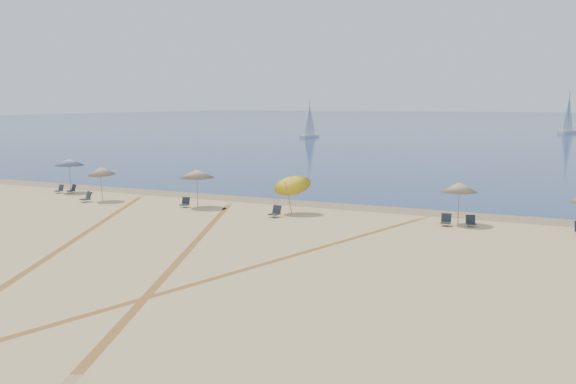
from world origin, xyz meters
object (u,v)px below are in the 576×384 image
object	(u,v)px
chair_3	(185,203)
chair_5	(446,220)
chair_1	(72,189)
sailboat_0	(568,121)
umbrella_0	(69,162)
chair_6	(471,221)
chair_2	(87,197)
sailboat_1	(310,126)
umbrella_4	(459,187)
chair_4	(276,212)
umbrella_1	(101,171)
umbrella_2	(197,173)
chair_0	(60,189)
umbrella_3	(291,182)

from	to	relation	value
chair_3	chair_5	bearing A→B (deg)	-8.42
chair_1	sailboat_0	size ratio (longest dim) A/B	0.09
umbrella_0	chair_6	world-z (taller)	umbrella_0
chair_2	chair_5	xyz separation A→B (m)	(23.99, 1.90, -0.02)
chair_5	sailboat_1	size ratio (longest dim) A/B	0.10
umbrella_4	chair_3	size ratio (longest dim) A/B	3.45
chair_4	sailboat_1	world-z (taller)	sailboat_1
chair_5	sailboat_0	distance (m)	114.21
umbrella_0	chair_3	size ratio (longest dim) A/B	3.75
chair_1	chair_5	world-z (taller)	chair_5
umbrella_0	chair_2	distance (m)	5.84
umbrella_0	chair_4	world-z (taller)	umbrella_0
umbrella_4	sailboat_0	distance (m)	113.41
umbrella_1	sailboat_1	bearing A→B (deg)	103.15
umbrella_2	sailboat_1	xyz separation A→B (m)	(-25.74, 77.92, -0.06)
umbrella_4	chair_1	world-z (taller)	umbrella_4
chair_2	chair_5	bearing A→B (deg)	25.52
chair_4	sailboat_1	xyz separation A→B (m)	(-31.99, 79.09, 1.83)
chair_1	sailboat_1	xyz separation A→B (m)	(-13.70, 76.53, 1.84)
umbrella_0	sailboat_1	bearing A→B (deg)	99.85
chair_5	chair_6	xyz separation A→B (m)	(1.28, 0.35, -0.02)
umbrella_1	umbrella_2	size ratio (longest dim) A/B	0.96
chair_4	chair_0	bearing A→B (deg)	-179.03
chair_2	chair_6	xyz separation A→B (m)	(25.27, 2.25, -0.04)
umbrella_0	sailboat_0	distance (m)	116.95
umbrella_1	umbrella_2	world-z (taller)	umbrella_2
chair_5	umbrella_0	bearing A→B (deg)	169.84
sailboat_1	chair_1	bearing A→B (deg)	-67.53
chair_2	chair_4	world-z (taller)	chair_2
chair_5	chair_4	bearing A→B (deg)	-178.09
sailboat_0	chair_0	bearing A→B (deg)	-80.08
umbrella_2	chair_0	xyz separation A→B (m)	(-12.94, 1.06, -1.92)
umbrella_4	chair_3	distance (m)	17.33
chair_4	sailboat_0	world-z (taller)	sailboat_0
umbrella_4	chair_5	bearing A→B (deg)	-123.40
umbrella_0	umbrella_3	world-z (taller)	umbrella_3
chair_1	chair_6	distance (m)	29.29
umbrella_3	sailboat_0	world-z (taller)	sailboat_0
umbrella_1	chair_3	xyz separation A→B (m)	(6.71, 0.17, -1.80)
chair_5	chair_1	bearing A→B (deg)	170.50
umbrella_1	chair_4	bearing A→B (deg)	-2.44
umbrella_2	chair_2	xyz separation A→B (m)	(-8.02, -1.44, -1.88)
umbrella_1	chair_0	distance (m)	6.05
umbrella_0	chair_4	size ratio (longest dim) A/B	3.60
umbrella_3	chair_5	world-z (taller)	umbrella_3
chair_0	chair_6	xyz separation A→B (m)	(30.18, -0.24, 0.00)
umbrella_0	chair_5	distance (m)	28.58
chair_0	chair_4	world-z (taller)	chair_4
chair_4	chair_5	size ratio (longest dim) A/B	1.04
umbrella_0	chair_1	size ratio (longest dim) A/B	3.41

